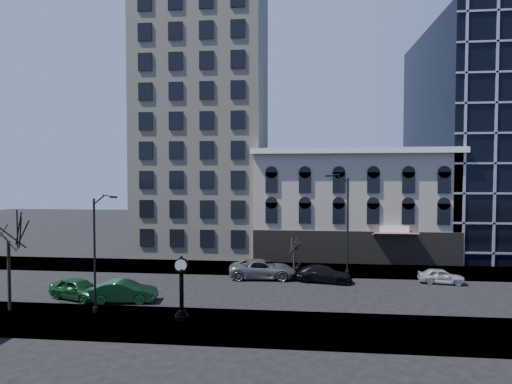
# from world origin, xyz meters

# --- Properties ---
(ground) EXTENTS (160.00, 160.00, 0.00)m
(ground) POSITION_xyz_m (0.00, 0.00, 0.00)
(ground) COLOR black
(ground) RESTS_ON ground
(sidewalk_far) EXTENTS (160.00, 6.00, 0.12)m
(sidewalk_far) POSITION_xyz_m (0.00, 8.00, 0.06)
(sidewalk_far) COLOR gray
(sidewalk_far) RESTS_ON ground
(sidewalk_near) EXTENTS (160.00, 6.00, 0.12)m
(sidewalk_near) POSITION_xyz_m (0.00, -8.00, 0.06)
(sidewalk_near) COLOR gray
(sidewalk_near) RESTS_ON ground
(cream_tower) EXTENTS (15.90, 15.40, 42.50)m
(cream_tower) POSITION_xyz_m (-6.11, 18.88, 19.32)
(cream_tower) COLOR beige
(cream_tower) RESTS_ON ground
(victorian_row) EXTENTS (22.60, 11.19, 12.50)m
(victorian_row) POSITION_xyz_m (12.00, 15.89, 6.00)
(victorian_row) COLOR #A69C88
(victorian_row) RESTS_ON ground
(glass_office) EXTENTS (20.00, 20.15, 28.00)m
(glass_office) POSITION_xyz_m (32.00, 20.91, 14.00)
(glass_office) COLOR black
(glass_office) RESTS_ON ground
(street_clock) EXTENTS (0.94, 0.94, 4.14)m
(street_clock) POSITION_xyz_m (-1.74, -7.27, 1.99)
(street_clock) COLOR black
(street_clock) RESTS_ON sidewalk_near
(street_lamp_near) EXTENTS (2.01, 1.03, 8.23)m
(street_lamp_near) POSITION_xyz_m (-7.43, -6.79, 6.33)
(street_lamp_near) COLOR black
(street_lamp_near) RESTS_ON sidewalk_near
(street_lamp_far) EXTENTS (2.50, 0.68, 9.72)m
(street_lamp_far) POSITION_xyz_m (9.82, 5.89, 7.46)
(street_lamp_far) COLOR black
(street_lamp_far) RESTS_ON sidewalk_far
(bare_tree_near) EXTENTS (4.54, 4.54, 7.79)m
(bare_tree_near) POSITION_xyz_m (-14.10, -6.76, 6.01)
(bare_tree_near) COLOR black
(bare_tree_near) RESTS_ON sidewalk_near
(bare_tree_far) EXTENTS (2.16, 2.16, 3.70)m
(bare_tree_far) POSITION_xyz_m (5.49, 7.59, 2.90)
(bare_tree_far) COLOR black
(bare_tree_far) RESTS_ON sidewalk_far
(car_near_a) EXTENTS (5.03, 3.30, 1.59)m
(car_near_a) POSITION_xyz_m (-10.99, -3.46, 0.80)
(car_near_a) COLOR #143F1E
(car_near_a) RESTS_ON ground
(car_near_b) EXTENTS (4.97, 2.24, 1.58)m
(car_near_b) POSITION_xyz_m (-7.16, -3.84, 0.79)
(car_near_b) COLOR #143F1E
(car_near_b) RESTS_ON ground
(car_far_a) EXTENTS (6.28, 3.10, 1.71)m
(car_far_a) POSITION_xyz_m (2.61, 4.23, 0.86)
(car_far_a) COLOR #595B60
(car_far_a) RESTS_ON ground
(car_far_b) EXTENTS (5.24, 2.81, 1.44)m
(car_far_b) POSITION_xyz_m (8.15, 3.45, 0.72)
(car_far_b) COLOR black
(car_far_b) RESTS_ON ground
(car_far_c) EXTENTS (3.99, 2.02, 1.30)m
(car_far_c) POSITION_xyz_m (18.39, 3.99, 0.65)
(car_far_c) COLOR #A5A8AD
(car_far_c) RESTS_ON ground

